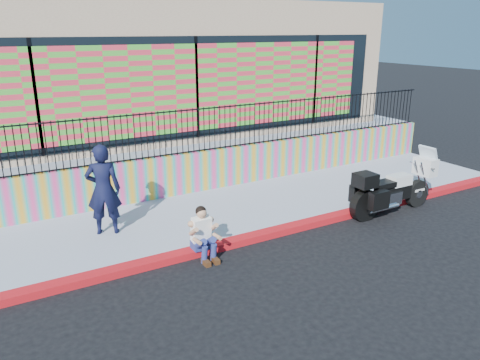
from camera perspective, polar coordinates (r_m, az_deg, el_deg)
ground at (r=10.69m, az=4.57°, el=-6.62°), size 90.00×90.00×0.00m
red_curb at (r=10.65m, az=4.58°, el=-6.25°), size 16.00×0.30×0.15m
sidewalk at (r=11.94m, az=0.10°, el=-3.45°), size 16.00×3.00×0.15m
mural_wall at (r=13.07m, az=-3.41°, el=1.33°), size 16.00×0.20×1.10m
metal_fence at (r=12.79m, az=-3.51°, el=6.27°), size 15.80×0.04×1.20m
elevated_platform at (r=17.66m, az=-10.90°, el=5.18°), size 16.00×10.00×1.25m
storefront_building at (r=17.08m, az=-11.17°, el=13.66°), size 14.00×8.06×4.00m
police_motorcycle at (r=12.19m, az=17.99°, el=-0.96°), size 2.55×0.84×1.59m
police_officer at (r=10.44m, az=-16.31°, el=-1.13°), size 0.85×0.70×2.00m
seated_man at (r=9.43m, az=-4.35°, el=-7.09°), size 0.54×0.71×1.06m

